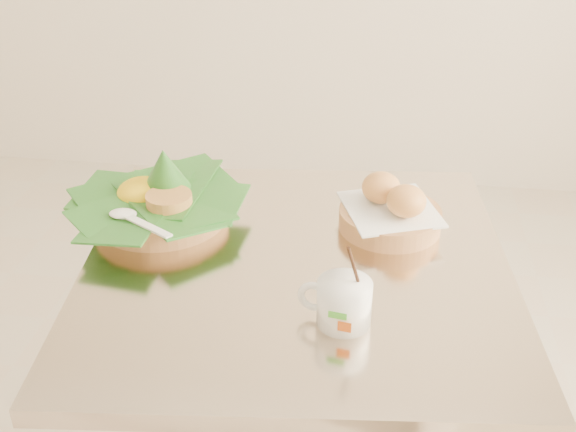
# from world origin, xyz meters

# --- Properties ---
(cafe_table) EXTENTS (0.77, 0.77, 0.75)m
(cafe_table) POSITION_xyz_m (0.21, -0.03, 0.53)
(cafe_table) COLOR gray
(cafe_table) RESTS_ON floor
(rice_basket) EXTENTS (0.30, 0.30, 0.15)m
(rice_basket) POSITION_xyz_m (-0.06, 0.08, 0.79)
(rice_basket) COLOR tan
(rice_basket) RESTS_ON cafe_table
(bread_basket) EXTENTS (0.20, 0.20, 0.09)m
(bread_basket) POSITION_xyz_m (0.36, 0.10, 0.78)
(bread_basket) COLOR tan
(bread_basket) RESTS_ON cafe_table
(coffee_mug) EXTENTS (0.11, 0.08, 0.14)m
(coffee_mug) POSITION_xyz_m (0.29, -0.18, 0.79)
(coffee_mug) COLOR white
(coffee_mug) RESTS_ON cafe_table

